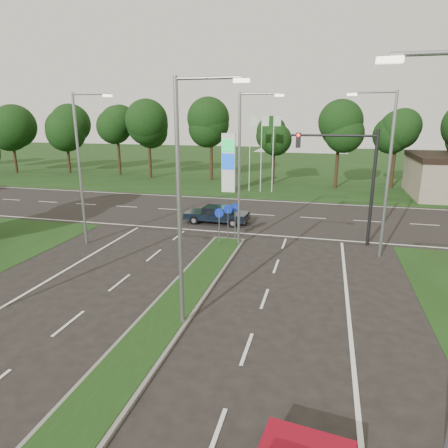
# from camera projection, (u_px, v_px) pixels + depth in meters

# --- Properties ---
(ground) EXTENTS (160.00, 160.00, 0.00)m
(ground) POSITION_uv_depth(u_px,v_px,m) (69.00, 440.00, 9.86)
(ground) COLOR black
(ground) RESTS_ON ground
(verge_far) EXTENTS (160.00, 50.00, 0.02)m
(verge_far) POSITION_uv_depth(u_px,v_px,m) (288.00, 167.00, 61.26)
(verge_far) COLOR black
(verge_far) RESTS_ON ground
(cross_road) EXTENTS (160.00, 12.00, 0.02)m
(cross_road) POSITION_uv_depth(u_px,v_px,m) (250.00, 214.00, 32.29)
(cross_road) COLOR black
(cross_road) RESTS_ON ground
(median_kerb) EXTENTS (2.00, 26.00, 0.12)m
(median_kerb) POSITION_uv_depth(u_px,v_px,m) (140.00, 349.00, 13.59)
(median_kerb) COLOR slate
(median_kerb) RESTS_ON ground
(streetlight_median_near) EXTENTS (2.53, 0.22, 9.00)m
(streetlight_median_near) POSITION_uv_depth(u_px,v_px,m) (184.00, 195.00, 13.89)
(streetlight_median_near) COLOR gray
(streetlight_median_near) RESTS_ON ground
(streetlight_median_far) EXTENTS (2.53, 0.22, 9.00)m
(streetlight_median_far) POSITION_uv_depth(u_px,v_px,m) (243.00, 163.00, 23.24)
(streetlight_median_far) COLOR gray
(streetlight_median_far) RESTS_ON ground
(streetlight_left_far) EXTENTS (2.53, 0.22, 9.00)m
(streetlight_left_far) POSITION_uv_depth(u_px,v_px,m) (82.00, 162.00, 23.59)
(streetlight_left_far) COLOR gray
(streetlight_left_far) RESTS_ON ground
(streetlight_right_far) EXTENTS (2.53, 0.22, 9.00)m
(streetlight_right_far) POSITION_uv_depth(u_px,v_px,m) (385.00, 167.00, 21.37)
(streetlight_right_far) COLOR gray
(streetlight_right_far) RESTS_ON ground
(traffic_signal) EXTENTS (5.10, 0.42, 7.00)m
(traffic_signal) POSITION_uv_depth(u_px,v_px,m) (351.00, 169.00, 23.74)
(traffic_signal) COLOR black
(traffic_signal) RESTS_ON ground
(median_signs) EXTENTS (1.16, 1.76, 2.38)m
(median_signs) POSITION_uv_depth(u_px,v_px,m) (228.00, 216.00, 24.74)
(median_signs) COLOR gray
(median_signs) RESTS_ON ground
(gas_pylon) EXTENTS (5.80, 1.26, 8.00)m
(gas_pylon) POSITION_uv_depth(u_px,v_px,m) (231.00, 161.00, 40.81)
(gas_pylon) COLOR silver
(gas_pylon) RESTS_ON ground
(treeline_far) EXTENTS (6.00, 6.00, 9.90)m
(treeline_far) POSITION_uv_depth(u_px,v_px,m) (278.00, 124.00, 45.35)
(treeline_far) COLOR black
(treeline_far) RESTS_ON ground
(navy_sedan) EXTENTS (4.64, 2.02, 1.26)m
(navy_sedan) POSITION_uv_depth(u_px,v_px,m) (217.00, 214.00, 29.48)
(navy_sedan) COLOR black
(navy_sedan) RESTS_ON ground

